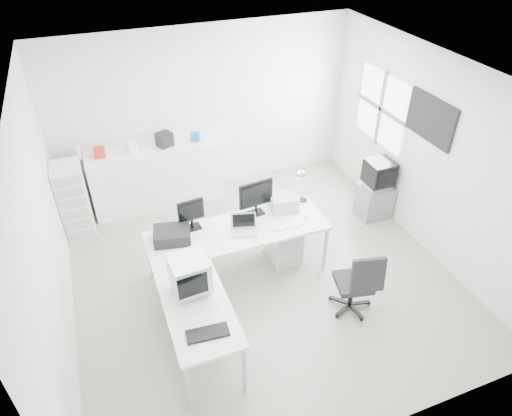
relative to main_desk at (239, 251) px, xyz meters
name	(u,v)px	position (x,y,z in m)	size (l,w,h in m)	color
floor	(261,273)	(0.27, -0.15, -0.38)	(5.00, 5.00, 0.01)	beige
ceiling	(263,79)	(0.27, -0.15, 2.42)	(5.00, 5.00, 0.01)	white
back_wall	(206,112)	(0.27, 2.35, 1.02)	(5.00, 0.02, 2.80)	silver
left_wall	(44,237)	(-2.23, -0.15, 1.02)	(0.02, 5.00, 2.80)	silver
right_wall	(429,155)	(2.77, -0.15, 1.02)	(0.02, 5.00, 2.80)	silver
window	(381,109)	(2.75, 1.05, 1.23)	(0.02, 1.20, 1.10)	white
wall_picture	(431,119)	(2.74, -0.05, 1.52)	(0.04, 0.90, 0.60)	black
main_desk	(239,251)	(0.00, 0.00, 0.00)	(2.40, 0.80, 0.75)	white
side_desk	(200,329)	(-0.85, -1.10, 0.00)	(0.70, 1.40, 0.75)	white
drawer_pedestal	(284,241)	(0.70, 0.05, -0.08)	(0.40, 0.50, 0.60)	white
inkjet_printer	(172,235)	(-0.85, 0.10, 0.46)	(0.46, 0.36, 0.16)	black
lcd_monitor_small	(191,215)	(-0.55, 0.25, 0.59)	(0.35, 0.20, 0.44)	black
lcd_monitor_large	(256,198)	(0.35, 0.25, 0.63)	(0.49, 0.20, 0.51)	black
laptop	(244,226)	(0.05, -0.10, 0.49)	(0.34, 0.35, 0.23)	#B7B7BA
white_keyboard	(288,225)	(0.65, -0.15, 0.38)	(0.45, 0.14, 0.02)	white
white_mouse	(306,217)	(0.95, -0.10, 0.40)	(0.06, 0.06, 0.06)	white
laser_printer	(283,202)	(0.75, 0.22, 0.48)	(0.37, 0.32, 0.21)	#AAAAAA
desk_lamp	(304,186)	(1.10, 0.30, 0.63)	(0.17, 0.17, 0.51)	silver
crt_monitor	(190,275)	(-0.85, -0.85, 0.62)	(0.42, 0.42, 0.48)	#B7B7BA
black_keyboard	(208,333)	(-0.85, -1.50, 0.39)	(0.44, 0.17, 0.03)	black
office_chair	(354,280)	(1.11, -1.13, 0.11)	(0.55, 0.55, 0.96)	#242629
tv_cabinet	(374,201)	(2.49, 0.48, -0.10)	(0.50, 0.41, 0.55)	slate
crt_tv	(379,175)	(2.49, 0.48, 0.40)	(0.50, 0.48, 0.45)	black
sideboard	(157,176)	(-0.69, 2.09, 0.15)	(2.11, 0.53, 1.06)	white
clutter_box_a	(99,152)	(-1.49, 2.09, 0.76)	(0.15, 0.14, 0.15)	red
clutter_box_b	(133,147)	(-0.99, 2.09, 0.75)	(0.15, 0.13, 0.15)	white
clutter_box_c	(164,139)	(-0.49, 2.09, 0.79)	(0.22, 0.20, 0.22)	black
clutter_box_d	(195,137)	(0.01, 2.09, 0.75)	(0.14, 0.12, 0.14)	#1759A5
clutter_bottle	(78,153)	(-1.79, 2.13, 0.79)	(0.07, 0.07, 0.22)	white
filing_cabinet	(74,200)	(-2.01, 1.75, 0.22)	(0.42, 0.50, 1.19)	white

